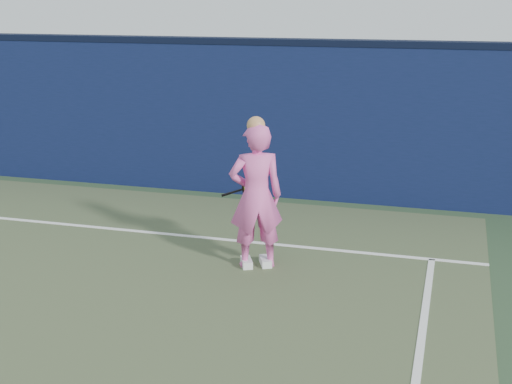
% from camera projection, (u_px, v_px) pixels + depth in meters
% --- Properties ---
extents(backstop_wall, '(24.00, 0.40, 2.50)m').
position_uv_depth(backstop_wall, '(160.00, 116.00, 12.36)').
color(backstop_wall, '#0C1638').
rests_on(backstop_wall, ground).
extents(wall_cap, '(24.00, 0.42, 0.10)m').
position_uv_depth(wall_cap, '(157.00, 39.00, 12.02)').
color(wall_cap, black).
rests_on(wall_cap, backstop_wall).
extents(player, '(0.78, 0.67, 1.89)m').
position_uv_depth(player, '(256.00, 196.00, 8.68)').
color(player, '#E75AAC').
rests_on(player, ground).
extents(racket, '(0.51, 0.25, 0.29)m').
position_uv_depth(racket, '(250.00, 188.00, 9.09)').
color(racket, black).
rests_on(racket, ground).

